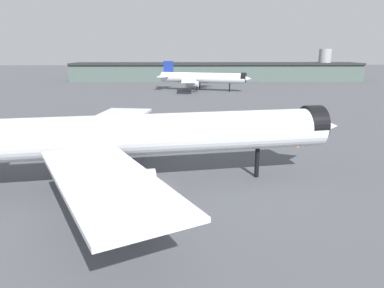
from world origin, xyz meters
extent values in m
plane|color=#4C4F54|center=(0.00, 0.00, 0.00)|extent=(900.00, 900.00, 0.00)
cylinder|color=silver|center=(-2.21, -0.18, 7.83)|extent=(57.56, 14.72, 6.02)
cone|color=silver|center=(26.12, 4.20, 7.83)|extent=(7.45, 6.85, 5.90)
cylinder|color=black|center=(24.93, 4.02, 8.28)|extent=(3.61, 6.43, 6.08)
cube|color=silver|center=(-9.00, 14.86, 7.08)|extent=(13.18, 26.93, 0.48)
cylinder|color=#B7BAC1|center=(-7.17, 12.02, 5.09)|extent=(8.44, 4.50, 3.31)
cube|color=silver|center=(-4.14, -16.58, 7.08)|extent=(19.81, 27.16, 0.48)
cylinder|color=#B7BAC1|center=(-3.25, -13.31, 5.09)|extent=(8.44, 4.50, 3.31)
cylinder|color=black|center=(15.92, 2.62, 2.41)|extent=(0.72, 0.72, 4.82)
cylinder|color=black|center=(-5.52, 2.51, 2.41)|extent=(0.72, 0.72, 4.82)
cylinder|color=black|center=(-4.55, -3.75, 2.41)|extent=(0.72, 0.72, 4.82)
cylinder|color=silver|center=(15.99, 128.28, 6.48)|extent=(42.33, 19.00, 4.99)
cone|color=silver|center=(36.33, 121.13, 6.48)|extent=(6.80, 6.43, 4.89)
cone|color=silver|center=(-4.35, 135.42, 6.48)|extent=(7.69, 6.62, 4.74)
cylinder|color=black|center=(35.38, 121.46, 6.86)|extent=(3.79, 5.50, 5.04)
cube|color=silver|center=(16.87, 140.89, 5.86)|extent=(17.26, 19.61, 0.40)
cylinder|color=#B7BAC1|center=(17.08, 138.35, 4.21)|extent=(6.60, 4.59, 2.74)
cube|color=silver|center=(8.79, 117.88, 5.86)|extent=(7.36, 19.56, 0.40)
cylinder|color=#B7BAC1|center=(10.54, 119.73, 4.21)|extent=(6.60, 4.59, 2.74)
cube|color=navy|center=(-1.10, 134.28, 10.47)|extent=(5.05, 2.19, 7.98)
cube|color=silver|center=(-0.21, 139.40, 6.98)|extent=(6.23, 8.61, 0.30)
cube|color=silver|center=(-3.61, 129.73, 6.98)|extent=(6.23, 8.61, 0.30)
cylinder|color=black|center=(29.00, 123.70, 2.00)|extent=(0.60, 0.60, 3.99)
cylinder|color=black|center=(14.82, 131.46, 2.00)|extent=(0.60, 0.60, 3.99)
cylinder|color=black|center=(13.08, 126.52, 2.00)|extent=(0.60, 0.60, 3.99)
cube|color=#475651|center=(29.28, 189.04, 5.29)|extent=(189.03, 26.50, 10.58)
cube|color=#232628|center=(29.28, 189.04, 11.18)|extent=(189.08, 28.71, 1.20)
cylinder|color=#939399|center=(101.49, 187.37, 10.30)|extent=(7.97, 7.97, 20.59)
cone|color=#F2600C|center=(28.51, 20.23, 0.38)|extent=(0.61, 0.61, 0.77)
cone|color=#F2600C|center=(-16.84, 31.88, 0.34)|extent=(0.55, 0.55, 0.69)
camera|label=1|loc=(3.28, -51.04, 19.81)|focal=33.25mm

